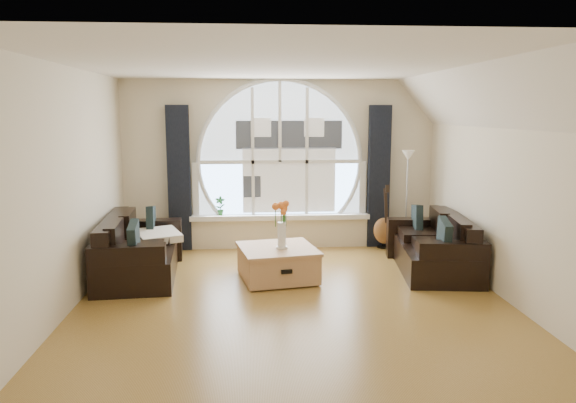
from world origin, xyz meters
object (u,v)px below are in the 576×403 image
Objects in this scene: coffee_chest at (278,262)px; guitar at (385,217)px; sofa_right at (432,243)px; floor_lamp at (407,201)px; vase_flowers at (282,219)px; potted_plant at (220,206)px; sofa_left at (140,248)px.

coffee_chest is 0.91× the size of guitar.
floor_lamp reaches higher than sofa_right.
guitar is (-0.35, 1.28, 0.13)m from sofa_right.
coffee_chest is at bearing -146.81° from floor_lamp.
sofa_right is at bearing -88.17° from floor_lamp.
sofa_right is at bearing -4.99° from coffee_chest.
floor_lamp reaches higher than vase_flowers.
sofa_right is 5.67× the size of potted_plant.
sofa_left is at bearing -165.73° from guitar.
guitar is at bearing -4.68° from potted_plant.
sofa_right is at bearing -79.11° from guitar.
floor_lamp is 5.22× the size of potted_plant.
floor_lamp reaches higher than coffee_chest.
floor_lamp is (2.12, 1.39, 0.56)m from coffee_chest.
guitar is (-0.32, 0.10, -0.27)m from floor_lamp.
vase_flowers is at bearing -165.52° from sofa_right.
vase_flowers reaches higher than sofa_left.
potted_plant is at bearing 170.76° from guitar.
vase_flowers is 2.53m from floor_lamp.
sofa_left is 3.84m from guitar.
guitar reaches higher than coffee_chest.
vase_flowers is (1.88, -0.32, 0.42)m from sofa_left.
coffee_chest is 3.15× the size of potted_plant.
coffee_chest is 0.59m from vase_flowers.
coffee_chest is at bearing -12.27° from sofa_left.
sofa_right is 3.36m from potted_plant.
guitar is 2.65m from potted_plant.
vase_flowers reaches higher than coffee_chest.
sofa_right reaches higher than coffee_chest.
guitar reaches higher than sofa_right.
sofa_left reaches higher than sofa_right.
floor_lamp reaches higher than sofa_left.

